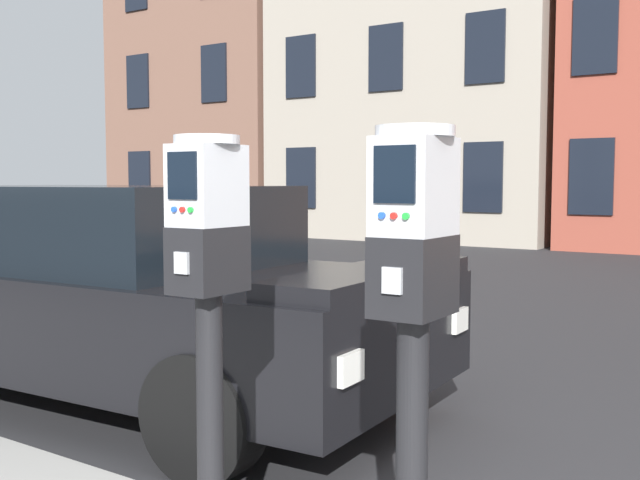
{
  "coord_description": "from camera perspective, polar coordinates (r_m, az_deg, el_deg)",
  "views": [
    {
      "loc": [
        1.21,
        -2.02,
        1.45
      ],
      "look_at": [
        -0.12,
        -0.08,
        1.27
      ],
      "focal_mm": 42.62,
      "sensor_mm": 36.0,
      "label": 1
    }
  ],
  "objects": [
    {
      "name": "parking_meter_twin_adjacent",
      "position": [
        2.1,
        7.01,
        -3.94
      ],
      "size": [
        0.22,
        0.25,
        1.46
      ],
      "rotation": [
        0.0,
        0.0,
        -1.55
      ],
      "color": "black",
      "rests_on": "sidewalk_slab"
    },
    {
      "name": "townhouse_green_painted",
      "position": [
        24.55,
        -6.62,
        14.35
      ],
      "size": [
        6.04,
        5.14,
        11.37
      ],
      "color": "brown",
      "rests_on": "ground_plane"
    },
    {
      "name": "parked_car_navy_coupe",
      "position": [
        5.31,
        -15.83,
        -3.36
      ],
      "size": [
        4.52,
        2.06,
        1.42
      ],
      "rotation": [
        0.0,
        0.0,
        0.06
      ],
      "color": "black",
      "rests_on": "ground_plane"
    },
    {
      "name": "townhouse_cream_stone",
      "position": [
        21.55,
        9.59,
        15.48
      ],
      "size": [
        7.37,
        6.9,
        11.2
      ],
      "color": "#9E9384",
      "rests_on": "ground_plane"
    },
    {
      "name": "parking_meter_near_kerb",
      "position": [
        2.53,
        -8.39,
        -2.51
      ],
      "size": [
        0.22,
        0.25,
        1.46
      ],
      "rotation": [
        0.0,
        0.0,
        -1.55
      ],
      "color": "black",
      "rests_on": "sidewalk_slab"
    }
  ]
}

